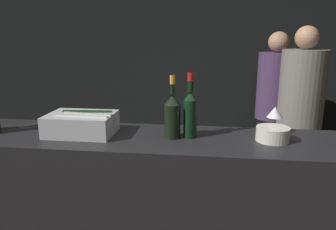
{
  "coord_description": "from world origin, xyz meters",
  "views": [
    {
      "loc": [
        0.22,
        -1.42,
        1.63
      ],
      "look_at": [
        0.0,
        0.28,
        1.2
      ],
      "focal_mm": 35.0,
      "sensor_mm": 36.0,
      "label": 1
    }
  ],
  "objects_px": {
    "bowl_white": "(273,134)",
    "person_in_hoodie": "(274,103)",
    "wine_glass": "(275,113)",
    "person_blond_tee": "(300,109)",
    "ice_bin_with_bottles": "(83,123)",
    "champagne_bottle": "(172,115)",
    "red_wine_bottle_burgundy": "(190,111)"
  },
  "relations": [
    {
      "from": "bowl_white",
      "to": "person_in_hoodie",
      "type": "bearing_deg",
      "value": 79.28
    },
    {
      "from": "champagne_bottle",
      "to": "bowl_white",
      "type": "bearing_deg",
      "value": 1.24
    },
    {
      "from": "ice_bin_with_bottles",
      "to": "champagne_bottle",
      "type": "bearing_deg",
      "value": 0.12
    },
    {
      "from": "person_in_hoodie",
      "to": "champagne_bottle",
      "type": "bearing_deg",
      "value": 105.17
    },
    {
      "from": "ice_bin_with_bottles",
      "to": "person_in_hoodie",
      "type": "bearing_deg",
      "value": 53.12
    },
    {
      "from": "wine_glass",
      "to": "person_in_hoodie",
      "type": "xyz_separation_m",
      "value": [
        0.31,
        1.68,
        -0.28
      ]
    },
    {
      "from": "wine_glass",
      "to": "ice_bin_with_bottles",
      "type": "bearing_deg",
      "value": -171.67
    },
    {
      "from": "champagne_bottle",
      "to": "person_blond_tee",
      "type": "xyz_separation_m",
      "value": [
        1.04,
        1.45,
        -0.27
      ]
    },
    {
      "from": "bowl_white",
      "to": "person_in_hoodie",
      "type": "height_order",
      "value": "person_in_hoodie"
    },
    {
      "from": "wine_glass",
      "to": "person_blond_tee",
      "type": "height_order",
      "value": "person_blond_tee"
    },
    {
      "from": "bowl_white",
      "to": "champagne_bottle",
      "type": "bearing_deg",
      "value": -178.76
    },
    {
      "from": "ice_bin_with_bottles",
      "to": "wine_glass",
      "type": "height_order",
      "value": "wine_glass"
    },
    {
      "from": "ice_bin_with_bottles",
      "to": "champagne_bottle",
      "type": "xyz_separation_m",
      "value": [
        0.5,
        0.0,
        0.06
      ]
    },
    {
      "from": "bowl_white",
      "to": "person_blond_tee",
      "type": "height_order",
      "value": "person_blond_tee"
    },
    {
      "from": "ice_bin_with_bottles",
      "to": "person_in_hoodie",
      "type": "distance_m",
      "value": 2.31
    },
    {
      "from": "ice_bin_with_bottles",
      "to": "person_blond_tee",
      "type": "relative_size",
      "value": 0.22
    },
    {
      "from": "wine_glass",
      "to": "champagne_bottle",
      "type": "height_order",
      "value": "champagne_bottle"
    },
    {
      "from": "wine_glass",
      "to": "champagne_bottle",
      "type": "bearing_deg",
      "value": -164.55
    },
    {
      "from": "wine_glass",
      "to": "person_in_hoodie",
      "type": "bearing_deg",
      "value": 79.4
    },
    {
      "from": "person_blond_tee",
      "to": "bowl_white",
      "type": "bearing_deg",
      "value": 133.43
    },
    {
      "from": "person_in_hoodie",
      "to": "bowl_white",
      "type": "bearing_deg",
      "value": 119.91
    },
    {
      "from": "champagne_bottle",
      "to": "red_wine_bottle_burgundy",
      "type": "relative_size",
      "value": 0.96
    },
    {
      "from": "person_in_hoodie",
      "to": "person_blond_tee",
      "type": "xyz_separation_m",
      "value": [
        0.17,
        -0.39,
        0.02
      ]
    },
    {
      "from": "bowl_white",
      "to": "red_wine_bottle_burgundy",
      "type": "distance_m",
      "value": 0.45
    },
    {
      "from": "ice_bin_with_bottles",
      "to": "champagne_bottle",
      "type": "height_order",
      "value": "champagne_bottle"
    },
    {
      "from": "ice_bin_with_bottles",
      "to": "bowl_white",
      "type": "xyz_separation_m",
      "value": [
        1.03,
        0.01,
        -0.03
      ]
    },
    {
      "from": "person_in_hoodie",
      "to": "person_blond_tee",
      "type": "height_order",
      "value": "person_blond_tee"
    },
    {
      "from": "champagne_bottle",
      "to": "ice_bin_with_bottles",
      "type": "bearing_deg",
      "value": -179.88
    },
    {
      "from": "person_blond_tee",
      "to": "champagne_bottle",
      "type": "bearing_deg",
      "value": 117.35
    },
    {
      "from": "person_in_hoodie",
      "to": "wine_glass",
      "type": "bearing_deg",
      "value": 120.03
    },
    {
      "from": "bowl_white",
      "to": "person_in_hoodie",
      "type": "distance_m",
      "value": 1.87
    },
    {
      "from": "bowl_white",
      "to": "ice_bin_with_bottles",
      "type": "bearing_deg",
      "value": -179.31
    }
  ]
}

